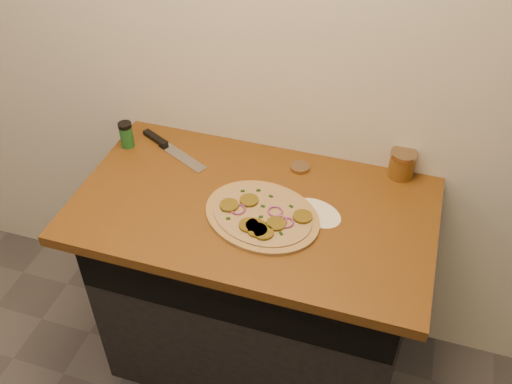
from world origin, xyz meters
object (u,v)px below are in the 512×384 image
(pizza, at_px, (262,216))
(chefs_knife, at_px, (168,147))
(salsa_jar, at_px, (402,164))
(spice_shaker, at_px, (126,135))

(pizza, distance_m, chefs_knife, 0.52)
(salsa_jar, bearing_deg, chefs_knife, -173.29)
(pizza, distance_m, salsa_jar, 0.54)
(salsa_jar, xyz_separation_m, spice_shaker, (-1.00, -0.13, 0.00))
(chefs_knife, height_order, salsa_jar, salsa_jar)
(pizza, height_order, spice_shaker, spice_shaker)
(salsa_jar, relative_size, spice_shaker, 1.00)
(salsa_jar, bearing_deg, pizza, -138.38)
(chefs_knife, relative_size, spice_shaker, 3.08)
(salsa_jar, height_order, spice_shaker, same)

